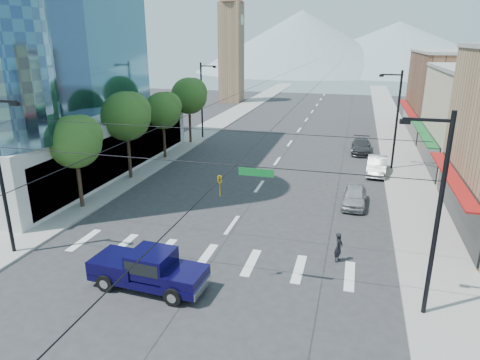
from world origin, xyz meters
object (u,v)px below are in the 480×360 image
Objects in this scene: parked_car_mid at (377,166)px; pedestrian at (339,247)px; parked_car_near at (354,196)px; pickup_truck at (148,268)px; parked_car_far at (361,146)px.

pedestrian is at bearing -94.34° from parked_car_mid.
parked_car_near is at bearing 14.19° from pedestrian.
parked_car_near is at bearing 59.35° from pickup_truck.
parked_car_near is 16.03m from parked_car_far.
pickup_truck is 24.99m from parked_car_mid.
pickup_truck is 3.54× the size of pedestrian.
parked_car_near is 0.88× the size of parked_car_mid.
pedestrian is 8.76m from parked_car_near.
parked_car_mid reaches higher than parked_car_near.
parked_car_far reaches higher than parked_car_near.
parked_car_mid is (1.80, 8.51, 0.07)m from parked_car_near.
parked_car_far is at bearing 75.44° from pickup_truck.
parked_car_near is 8.70m from parked_car_mid.
pedestrian reaches higher than parked_car_far.
pickup_truck is 31.41m from parked_car_far.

